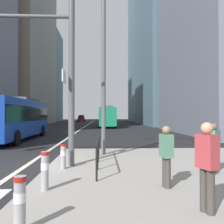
{
  "coord_description": "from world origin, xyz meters",
  "views": [
    {
      "loc": [
        2.96,
        -8.72,
        1.98
      ],
      "look_at": [
        4.85,
        36.99,
        2.55
      ],
      "focal_mm": 37.49,
      "sensor_mm": 36.0,
      "label": 1
    }
  ],
  "objects_px": {
    "traffic_signal_gantry": "(8,55)",
    "bollard_right": "(63,155)",
    "car_receding_far": "(108,119)",
    "car_oncoming_far": "(81,118)",
    "pedestrian_waiting": "(166,154)",
    "pedestrian_walking": "(207,162)",
    "street_lamp_post": "(104,44)",
    "bollard_front": "(20,201)",
    "city_bus_blue_oncoming": "(16,117)",
    "car_receding_near": "(105,119)",
    "pedestrian_far": "(214,146)",
    "city_bus_red_receding": "(106,116)",
    "bollard_left": "(45,169)",
    "car_oncoming_mid": "(30,123)"
  },
  "relations": [
    {
      "from": "city_bus_red_receding",
      "to": "car_receding_near",
      "type": "height_order",
      "value": "city_bus_red_receding"
    },
    {
      "from": "city_bus_blue_oncoming",
      "to": "street_lamp_post",
      "type": "bearing_deg",
      "value": -48.87
    },
    {
      "from": "city_bus_blue_oncoming",
      "to": "pedestrian_far",
      "type": "distance_m",
      "value": 15.5
    },
    {
      "from": "city_bus_red_receding",
      "to": "pedestrian_waiting",
      "type": "bearing_deg",
      "value": -88.34
    },
    {
      "from": "street_lamp_post",
      "to": "car_receding_far",
      "type": "bearing_deg",
      "value": 88.27
    },
    {
      "from": "car_oncoming_far",
      "to": "bollard_right",
      "type": "distance_m",
      "value": 59.55
    },
    {
      "from": "bollard_right",
      "to": "car_oncoming_mid",
      "type": "bearing_deg",
      "value": 109.63
    },
    {
      "from": "pedestrian_walking",
      "to": "bollard_left",
      "type": "bearing_deg",
      "value": 156.72
    },
    {
      "from": "traffic_signal_gantry",
      "to": "bollard_right",
      "type": "distance_m",
      "value": 4.12
    },
    {
      "from": "car_receding_near",
      "to": "traffic_signal_gantry",
      "type": "relative_size",
      "value": 0.67
    },
    {
      "from": "car_oncoming_far",
      "to": "street_lamp_post",
      "type": "bearing_deg",
      "value": -83.87
    },
    {
      "from": "car_receding_far",
      "to": "car_oncoming_far",
      "type": "relative_size",
      "value": 0.99
    },
    {
      "from": "street_lamp_post",
      "to": "bollard_front",
      "type": "height_order",
      "value": "street_lamp_post"
    },
    {
      "from": "car_oncoming_far",
      "to": "pedestrian_walking",
      "type": "relative_size",
      "value": 2.39
    },
    {
      "from": "car_oncoming_mid",
      "to": "car_receding_far",
      "type": "distance_m",
      "value": 31.09
    },
    {
      "from": "car_oncoming_far",
      "to": "pedestrian_waiting",
      "type": "distance_m",
      "value": 61.98
    },
    {
      "from": "city_bus_red_receding",
      "to": "car_oncoming_far",
      "type": "bearing_deg",
      "value": 103.01
    },
    {
      "from": "bollard_right",
      "to": "pedestrian_walking",
      "type": "xyz_separation_m",
      "value": [
        3.28,
        -3.7,
        0.47
      ]
    },
    {
      "from": "city_bus_blue_oncoming",
      "to": "city_bus_red_receding",
      "type": "height_order",
      "value": "same"
    },
    {
      "from": "pedestrian_waiting",
      "to": "pedestrian_far",
      "type": "height_order",
      "value": "pedestrian_far"
    },
    {
      "from": "city_bus_blue_oncoming",
      "to": "car_receding_near",
      "type": "bearing_deg",
      "value": 79.7
    },
    {
      "from": "pedestrian_waiting",
      "to": "bollard_right",
      "type": "bearing_deg",
      "value": 143.85
    },
    {
      "from": "city_bus_red_receding",
      "to": "pedestrian_far",
      "type": "relative_size",
      "value": 7.51
    },
    {
      "from": "city_bus_red_receding",
      "to": "traffic_signal_gantry",
      "type": "xyz_separation_m",
      "value": [
        -4.07,
        -29.91,
        2.31
      ]
    },
    {
      "from": "traffic_signal_gantry",
      "to": "bollard_front",
      "type": "bearing_deg",
      "value": -66.17
    },
    {
      "from": "bollard_front",
      "to": "traffic_signal_gantry",
      "type": "bearing_deg",
      "value": 113.83
    },
    {
      "from": "car_oncoming_far",
      "to": "bollard_left",
      "type": "bearing_deg",
      "value": -85.71
    },
    {
      "from": "bollard_front",
      "to": "pedestrian_waiting",
      "type": "relative_size",
      "value": 0.56
    },
    {
      "from": "city_bus_red_receding",
      "to": "street_lamp_post",
      "type": "xyz_separation_m",
      "value": [
        -0.62,
        -27.54,
        3.45
      ]
    },
    {
      "from": "car_oncoming_mid",
      "to": "pedestrian_walking",
      "type": "distance_m",
      "value": 27.02
    },
    {
      "from": "car_receding_near",
      "to": "bollard_right",
      "type": "bearing_deg",
      "value": -92.31
    },
    {
      "from": "city_bus_blue_oncoming",
      "to": "pedestrian_far",
      "type": "relative_size",
      "value": 7.03
    },
    {
      "from": "traffic_signal_gantry",
      "to": "pedestrian_walking",
      "type": "xyz_separation_m",
      "value": [
        5.36,
        -4.2,
        -3.05
      ]
    },
    {
      "from": "bollard_front",
      "to": "bollard_right",
      "type": "relative_size",
      "value": 1.03
    },
    {
      "from": "city_bus_blue_oncoming",
      "to": "bollard_right",
      "type": "bearing_deg",
      "value": -62.98
    },
    {
      "from": "street_lamp_post",
      "to": "car_oncoming_far",
      "type": "bearing_deg",
      "value": 96.13
    },
    {
      "from": "bollard_left",
      "to": "city_bus_red_receding",
      "type": "bearing_deg",
      "value": 86.38
    },
    {
      "from": "city_bus_blue_oncoming",
      "to": "traffic_signal_gantry",
      "type": "distance_m",
      "value": 10.99
    },
    {
      "from": "car_receding_near",
      "to": "pedestrian_far",
      "type": "xyz_separation_m",
      "value": [
        2.67,
        -53.27,
        0.03
      ]
    },
    {
      "from": "pedestrian_far",
      "to": "car_oncoming_far",
      "type": "bearing_deg",
      "value": 98.94
    },
    {
      "from": "pedestrian_far",
      "to": "car_receding_near",
      "type": "bearing_deg",
      "value": 92.87
    },
    {
      "from": "city_bus_blue_oncoming",
      "to": "pedestrian_far",
      "type": "bearing_deg",
      "value": -48.52
    },
    {
      "from": "car_oncoming_mid",
      "to": "car_receding_near",
      "type": "relative_size",
      "value": 0.91
    },
    {
      "from": "pedestrian_far",
      "to": "pedestrian_walking",
      "type": "bearing_deg",
      "value": -118.12
    },
    {
      "from": "city_bus_red_receding",
      "to": "bollard_right",
      "type": "relative_size",
      "value": 13.96
    },
    {
      "from": "car_oncoming_far",
      "to": "pedestrian_far",
      "type": "height_order",
      "value": "car_oncoming_far"
    },
    {
      "from": "car_oncoming_mid",
      "to": "car_oncoming_far",
      "type": "relative_size",
      "value": 1.02
    },
    {
      "from": "pedestrian_waiting",
      "to": "pedestrian_walking",
      "type": "relative_size",
      "value": 0.92
    },
    {
      "from": "city_bus_blue_oncoming",
      "to": "car_oncoming_far",
      "type": "distance_m",
      "value": 48.66
    },
    {
      "from": "city_bus_blue_oncoming",
      "to": "bollard_right",
      "type": "xyz_separation_m",
      "value": [
        5.46,
        -10.71,
        -1.21
      ]
    }
  ]
}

